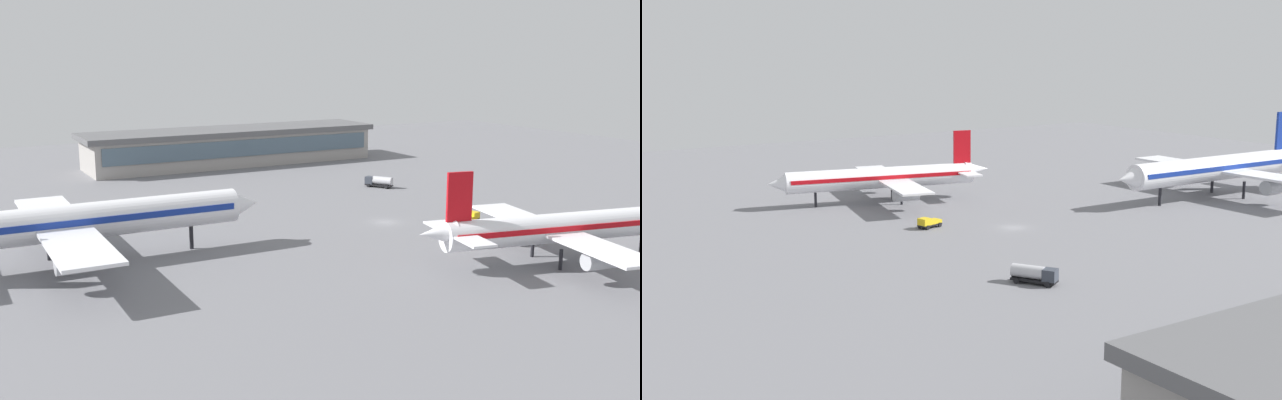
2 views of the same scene
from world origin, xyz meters
TOP-DOWN VIEW (x-y plane):
  - ground at (0.00, 0.00)m, footprint 288.00×288.00m
  - terminal_building at (-2.62, -77.94)m, footprint 80.19×19.30m
  - airplane_at_gate at (-8.17, 33.11)m, footprint 46.18×37.55m
  - airplane_taxiing at (53.78, -0.43)m, footprint 56.56×45.21m
  - pushback_tractor at (-12.62, 7.96)m, footprint 4.75×3.16m
  - fuel_truck at (-17.98, -28.74)m, footprint 4.93×6.36m

SIDE VIEW (x-z plane):
  - ground at x=0.00m, z-range 0.00..0.00m
  - pushback_tractor at x=-12.62m, z-range 0.02..1.92m
  - fuel_truck at x=-17.98m, z-range 0.14..2.64m
  - terminal_building at x=-2.62m, z-range 0.09..9.74m
  - airplane_at_gate at x=-8.17m, z-range -1.93..12.23m
  - airplane_taxiing at x=53.78m, z-range -2.35..14.89m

